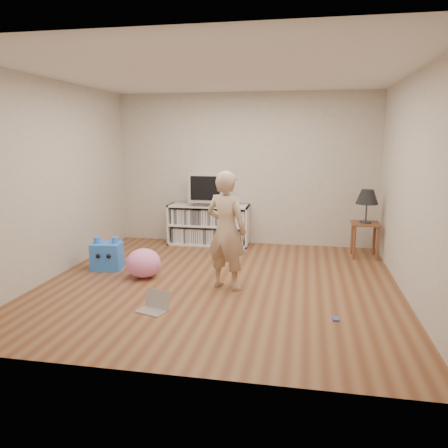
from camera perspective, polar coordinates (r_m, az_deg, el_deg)
ground at (r=5.69m, az=-0.54°, el=-7.73°), size 4.50×4.50×0.00m
walls at (r=5.41m, az=-0.57°, el=5.40°), size 4.52×4.52×2.60m
ceiling at (r=5.43m, az=-0.60°, el=19.18°), size 4.50×4.50×0.01m
media_unit at (r=7.65m, az=-1.96°, el=-0.06°), size 1.40×0.45×0.70m
dvd_deck at (r=7.56m, az=-2.01°, el=2.77°), size 0.45×0.35×0.07m
crt_tv at (r=7.52m, az=-2.03°, el=4.92°), size 0.60×0.53×0.50m
side_table at (r=7.14m, az=17.93°, el=-0.89°), size 0.42×0.42×0.55m
table_lamp at (r=7.05m, az=18.19°, el=3.28°), size 0.34×0.34×0.52m
person at (r=5.32m, az=0.32°, el=-0.88°), size 0.62×0.52×1.47m
laptop at (r=4.89m, az=-9.05°, el=-10.41°), size 0.37×0.33×0.21m
playing_cards at (r=4.75m, az=14.37°, el=-11.94°), size 0.07×0.10×0.02m
plush_blue at (r=6.44m, az=-15.03°, el=-4.00°), size 0.44×0.39×0.47m
plush_pink at (r=5.96m, az=-10.48°, el=-5.05°), size 0.59×0.59×0.39m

